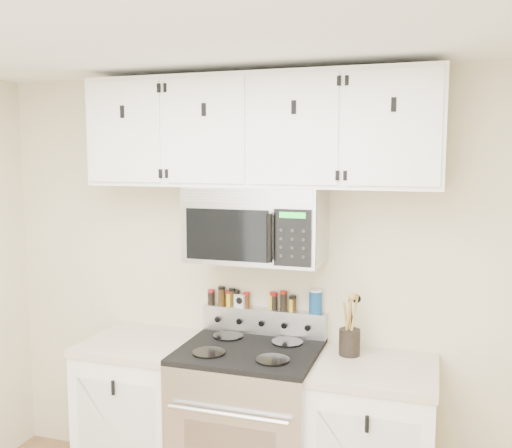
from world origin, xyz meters
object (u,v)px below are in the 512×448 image
at_px(microwave, 256,224).
at_px(utensil_crock, 350,340).
at_px(salt_canister, 315,301).
at_px(range, 249,427).

height_order(microwave, utensil_crock, microwave).
bearing_deg(microwave, utensil_crock, 1.75).
xyz_separation_m(microwave, salt_canister, (0.31, 0.16, -0.46)).
height_order(range, salt_canister, salt_canister).
bearing_deg(utensil_crock, salt_canister, 147.99).
relative_size(range, utensil_crock, 3.24).
distance_m(range, utensil_crock, 0.76).
height_order(range, utensil_crock, utensil_crock).
distance_m(utensil_crock, salt_canister, 0.31).
xyz_separation_m(microwave, utensil_crock, (0.54, 0.02, -0.62)).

